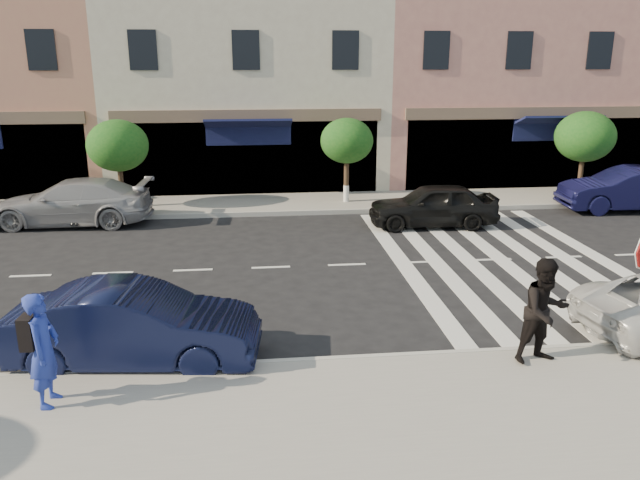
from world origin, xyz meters
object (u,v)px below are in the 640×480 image
at_px(car_far_right, 628,189).
at_px(photographer, 44,350).
at_px(walker, 545,311).
at_px(car_near_mid, 135,326).
at_px(car_far_left, 72,202).
at_px(car_far_mid, 433,205).

bearing_deg(car_far_right, photographer, -51.31).
distance_m(walker, car_near_mid, 7.12).
xyz_separation_m(car_far_left, car_far_right, (19.03, -0.22, 0.03)).
bearing_deg(car_near_mid, car_far_left, 26.31).
bearing_deg(car_far_left, walker, 46.81).
distance_m(walker, car_far_left, 15.46).
relative_size(photographer, car_far_mid, 0.44).
bearing_deg(car_far_right, walker, -33.40).
bearing_deg(car_near_mid, photographer, 151.40).
distance_m(car_far_left, car_far_right, 19.03).
relative_size(car_near_mid, car_far_mid, 1.06).
relative_size(photographer, car_far_right, 0.38).
bearing_deg(car_far_left, photographer, 15.66).
bearing_deg(walker, car_far_right, 40.08).
bearing_deg(car_far_left, car_near_mid, 22.88).
bearing_deg(car_near_mid, car_far_right, -51.04).
xyz_separation_m(walker, car_far_right, (8.28, 10.88, -0.31)).
bearing_deg(walker, car_near_mid, 159.26).
distance_m(photographer, car_far_left, 11.91).
xyz_separation_m(photographer, car_near_mid, (1.04, 1.50, -0.33)).
height_order(car_far_left, car_far_mid, car_far_left).
relative_size(walker, car_far_mid, 0.46).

